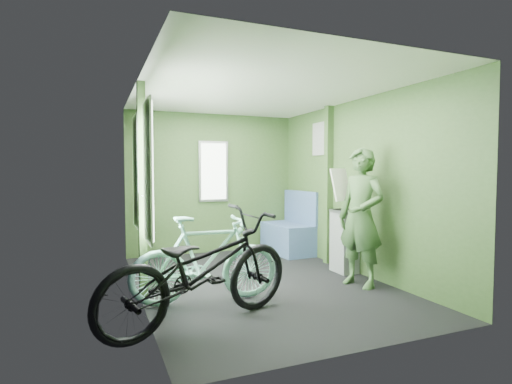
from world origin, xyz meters
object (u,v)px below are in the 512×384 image
passenger (361,217)px  waste_box (344,241)px  bicycle_black (202,326)px  bench_seat (289,235)px  bicycle_mint (206,304)px

passenger → waste_box: 0.76m
bicycle_black → bench_seat: bench_seat is taller
bicycle_black → waste_box: size_ratio=2.29×
waste_box → bench_seat: bench_seat is taller
passenger → waste_box: size_ratio=1.94×
bicycle_mint → waste_box: size_ratio=1.82×
bicycle_mint → waste_box: (2.06, 0.56, 0.42)m
bicycle_mint → bench_seat: bench_seat is taller
waste_box → bench_seat: (-0.11, 1.40, -0.12)m
bicycle_mint → passenger: size_ratio=0.94×
bicycle_mint → passenger: passenger is taller
bicycle_black → passenger: passenger is taller
passenger → waste_box: (0.20, 0.62, -0.40)m
bicycle_black → passenger: bearing=-94.6°
bicycle_black → waste_box: (2.24, 1.12, 0.42)m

